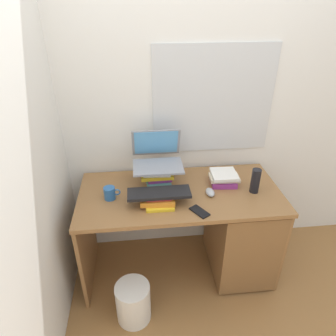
% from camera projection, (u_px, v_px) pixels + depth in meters
% --- Properties ---
extents(ground_plane, '(6.00, 6.00, 0.00)m').
position_uv_depth(ground_plane, '(178.00, 267.00, 2.55)').
color(ground_plane, olive).
extents(wall_back, '(6.00, 0.06, 2.60)m').
position_uv_depth(wall_back, '(175.00, 102.00, 2.23)').
color(wall_back, white).
rests_on(wall_back, ground).
extents(wall_left, '(0.05, 6.00, 2.60)m').
position_uv_depth(wall_left, '(40.00, 126.00, 1.82)').
color(wall_left, silver).
rests_on(wall_left, ground).
extents(desk, '(1.44, 0.68, 0.76)m').
position_uv_depth(desk, '(227.00, 228.00, 2.35)').
color(desk, olive).
rests_on(desk, ground).
extents(book_stack_tall, '(0.23, 0.19, 0.16)m').
position_uv_depth(book_stack_tall, '(158.00, 177.00, 2.19)').
color(book_stack_tall, yellow).
rests_on(book_stack_tall, desk).
extents(book_stack_keyboard_riser, '(0.24, 0.19, 0.07)m').
position_uv_depth(book_stack_keyboard_riser, '(158.00, 199.00, 2.03)').
color(book_stack_keyboard_riser, yellow).
rests_on(book_stack_keyboard_riser, desk).
extents(book_stack_side, '(0.22, 0.19, 0.09)m').
position_uv_depth(book_stack_side, '(224.00, 178.00, 2.24)').
color(book_stack_side, '#8C338C').
rests_on(book_stack_side, desk).
extents(laptop, '(0.35, 0.31, 0.24)m').
position_uv_depth(laptop, '(157.00, 156.00, 2.18)').
color(laptop, gray).
rests_on(laptop, book_stack_tall).
extents(keyboard, '(0.42, 0.14, 0.02)m').
position_uv_depth(keyboard, '(159.00, 193.00, 2.01)').
color(keyboard, black).
rests_on(keyboard, book_stack_keyboard_riser).
extents(computer_mouse, '(0.06, 0.10, 0.04)m').
position_uv_depth(computer_mouse, '(210.00, 192.00, 2.13)').
color(computer_mouse, '#A5A8AD').
rests_on(computer_mouse, desk).
extents(mug, '(0.11, 0.08, 0.09)m').
position_uv_depth(mug, '(110.00, 193.00, 2.08)').
color(mug, '#265999').
rests_on(mug, desk).
extents(water_bottle, '(0.06, 0.06, 0.18)m').
position_uv_depth(water_bottle, '(255.00, 181.00, 2.13)').
color(water_bottle, black).
rests_on(water_bottle, desk).
extents(cell_phone, '(0.13, 0.15, 0.01)m').
position_uv_depth(cell_phone, '(200.00, 212.00, 1.96)').
color(cell_phone, black).
rests_on(cell_phone, desk).
extents(wastebasket, '(0.24, 0.24, 0.30)m').
position_uv_depth(wastebasket, '(133.00, 302.00, 2.08)').
color(wastebasket, silver).
rests_on(wastebasket, ground).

